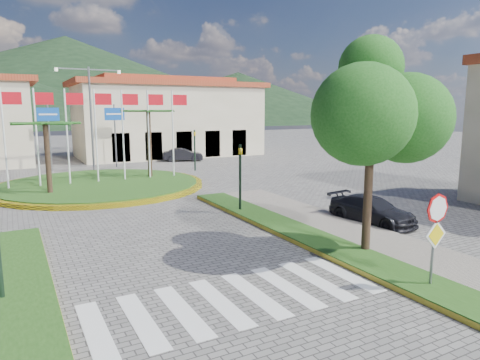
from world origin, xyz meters
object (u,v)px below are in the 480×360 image
deciduous_tree (373,97)px  car_side_right (372,210)px  roundabout_island (100,184)px  car_dark_b (183,155)px  stop_sign (436,226)px

deciduous_tree → car_side_right: deciduous_tree is taller
roundabout_island → car_dark_b: 13.96m
deciduous_tree → car_side_right: bearing=42.0°
car_dark_b → car_side_right: 24.56m
car_side_right → car_dark_b: bearing=80.1°
stop_sign → car_side_right: 6.97m
stop_sign → car_dark_b: size_ratio=0.73×
car_dark_b → car_side_right: bearing=-162.6°
car_dark_b → stop_sign: bearing=-169.1°
stop_sign → car_dark_b: stop_sign is taller
car_dark_b → deciduous_tree: bearing=-168.8°
car_side_right → roundabout_island: bearing=113.0°
roundabout_island → car_dark_b: (9.40, 10.31, 0.42)m
stop_sign → car_dark_b: (4.50, 30.35, -1.19)m
roundabout_island → car_dark_b: bearing=47.6°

